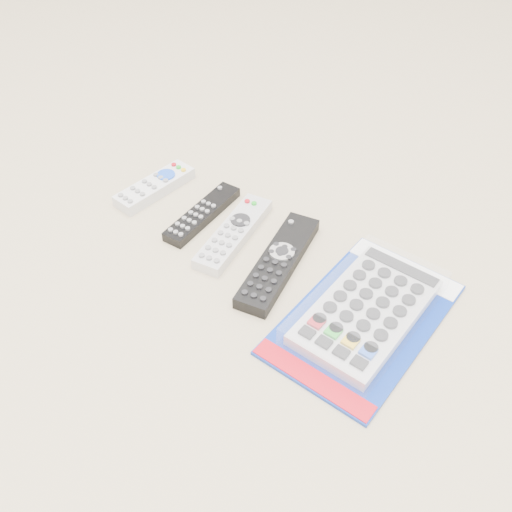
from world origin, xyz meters
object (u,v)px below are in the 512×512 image
Objects in this scene: remote_silver_dvd at (234,233)px; remote_small_grey at (155,187)px; remote_large_black at (278,262)px; jumbo_remote_packaged at (367,310)px; remote_slim_black at (202,214)px.

remote_small_grey is at bearing 165.90° from remote_silver_dvd.
jumbo_remote_packaged is at bearing -15.68° from remote_large_black.
remote_large_black is at bearing 177.32° from jumbo_remote_packaged.
remote_slim_black is at bearing 1.82° from remote_small_grey.
remote_small_grey reaches higher than remote_silver_dvd.
remote_silver_dvd is 0.65× the size of jumbo_remote_packaged.
remote_silver_dvd is at bearing 0.56° from remote_small_grey.
remote_slim_black is at bearing 175.90° from jumbo_remote_packaged.
jumbo_remote_packaged is (0.15, -0.01, 0.01)m from remote_large_black.
remote_silver_dvd is at bearing 176.13° from jumbo_remote_packaged.
remote_large_black is (0.17, -0.02, 0.00)m from remote_slim_black.
remote_small_grey is 0.82× the size of remote_silver_dvd.
remote_slim_black is 0.07m from remote_silver_dvd.
remote_slim_black is at bearing 163.93° from remote_silver_dvd.
jumbo_remote_packaged is at bearing -15.07° from remote_silver_dvd.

